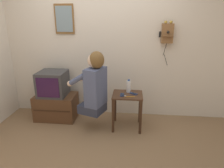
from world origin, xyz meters
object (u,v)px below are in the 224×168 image
object	(u,v)px
television	(53,84)
cell_phone_spare	(134,94)
person	(94,84)
water_bottle	(129,86)
toothbrush	(129,96)
cell_phone_held	(122,95)
wall_phone_antique	(167,33)
framed_picture	(64,19)

from	to	relation	value
television	cell_phone_spare	distance (m)	1.41
person	water_bottle	xyz separation A→B (m)	(0.52, 0.21, -0.10)
water_bottle	toothbrush	distance (m)	0.23
television	cell_phone_held	world-z (taller)	television
water_bottle	toothbrush	xyz separation A→B (m)	(0.01, -0.21, -0.09)
person	wall_phone_antique	world-z (taller)	wall_phone_antique
television	wall_phone_antique	distance (m)	2.11
wall_phone_antique	cell_phone_spare	bearing A→B (deg)	-140.34
water_bottle	wall_phone_antique	bearing A→B (deg)	30.60
television	framed_picture	bearing A→B (deg)	59.21
person	cell_phone_spare	world-z (taller)	person
toothbrush	framed_picture	bearing A→B (deg)	58.55
television	cell_phone_held	xyz separation A→B (m)	(1.22, -0.24, -0.07)
person	cell_phone_held	size ratio (longest dim) A/B	7.78
person	framed_picture	world-z (taller)	framed_picture
person	water_bottle	distance (m)	0.57
cell_phone_spare	water_bottle	world-z (taller)	water_bottle
framed_picture	cell_phone_held	distance (m)	1.63
television	water_bottle	world-z (taller)	television
person	framed_picture	bearing A→B (deg)	64.70
framed_picture	cell_phone_spare	distance (m)	1.73
cell_phone_held	cell_phone_spare	size ratio (longest dim) A/B	0.95
toothbrush	wall_phone_antique	bearing A→B (deg)	-49.57
cell_phone_spare	toothbrush	distance (m)	0.15
cell_phone_held	water_bottle	distance (m)	0.20
framed_picture	cell_phone_spare	xyz separation A→B (m)	(1.22, -0.47, -1.13)
cell_phone_held	water_bottle	world-z (taller)	water_bottle
framed_picture	cell_phone_held	size ratio (longest dim) A/B	3.88
water_bottle	cell_phone_held	bearing A→B (deg)	-123.01
person	television	world-z (taller)	person
wall_phone_antique	water_bottle	world-z (taller)	wall_phone_antique
person	wall_phone_antique	size ratio (longest dim) A/B	1.35
person	water_bottle	size ratio (longest dim) A/B	4.56
wall_phone_antique	cell_phone_spare	xyz separation A→B (m)	(-0.52, -0.43, -0.91)
framed_picture	water_bottle	world-z (taller)	framed_picture
framed_picture	cell_phone_spare	bearing A→B (deg)	-21.25
television	cell_phone_spare	bearing A→B (deg)	-6.78
television	water_bottle	bearing A→B (deg)	-4.04
cell_phone_spare	toothbrush	world-z (taller)	toothbrush
framed_picture	toothbrush	bearing A→B (deg)	-28.07
television	framed_picture	xyz separation A→B (m)	(0.18, 0.31, 1.07)
cell_phone_spare	toothbrush	bearing A→B (deg)	-168.92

